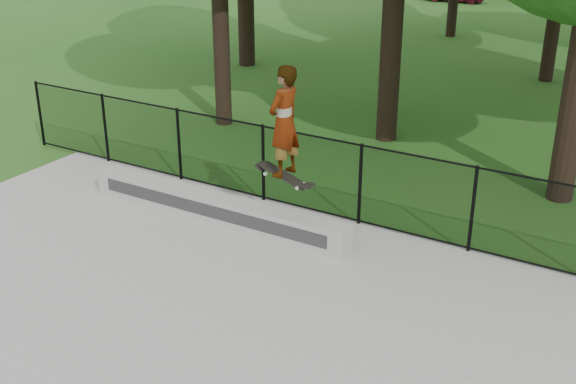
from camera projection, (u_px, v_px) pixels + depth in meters
grind_ledge at (215, 208)px, 12.84m from camera, size 5.27×0.40×0.48m
skater_airborne at (284, 123)px, 11.28m from camera, size 0.81×0.69×2.00m
chainlink_fence at (360, 184)px, 12.51m from camera, size 16.06×0.06×1.50m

